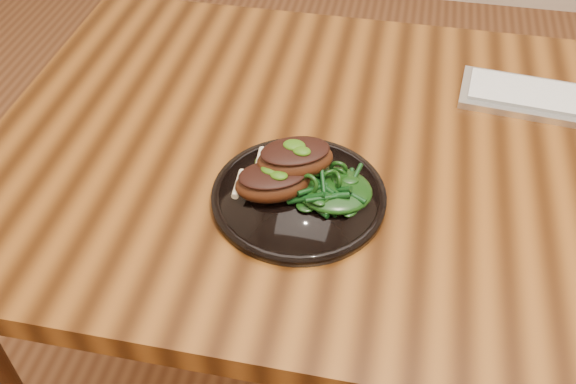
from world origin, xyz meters
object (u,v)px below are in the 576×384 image
object	(u,v)px
desk	(490,205)
plate	(299,196)
greens_heap	(334,186)
lamb_chop_front	(272,182)

from	to	relation	value
desk	plate	bearing A→B (deg)	-155.45
desk	greens_heap	size ratio (longest dim) A/B	14.80
plate	greens_heap	size ratio (longest dim) A/B	2.29
plate	greens_heap	world-z (taller)	greens_heap
desk	lamb_chop_front	size ratio (longest dim) A/B	12.96
plate	lamb_chop_front	bearing A→B (deg)	-166.18
greens_heap	desk	bearing A→B (deg)	27.98
plate	lamb_chop_front	size ratio (longest dim) A/B	2.00
lamb_chop_front	plate	bearing A→B (deg)	13.82
plate	lamb_chop_front	world-z (taller)	lamb_chop_front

